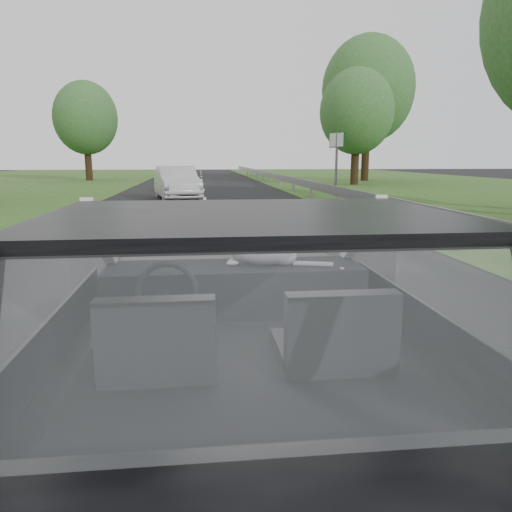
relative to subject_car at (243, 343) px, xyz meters
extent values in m
plane|color=#252525|center=(0.00, 0.00, -0.72)|extent=(140.00, 140.00, 0.00)
cube|color=black|center=(0.00, 0.00, 0.00)|extent=(1.80, 4.00, 1.45)
cube|color=black|center=(0.00, 0.62, 0.12)|extent=(1.58, 0.45, 0.30)
cube|color=black|center=(-0.40, -0.29, 0.16)|extent=(0.50, 0.72, 0.42)
cube|color=black|center=(0.40, -0.29, 0.16)|extent=(0.50, 0.72, 0.42)
torus|color=black|center=(-0.40, 0.33, 0.20)|extent=(0.36, 0.36, 0.04)
ellipsoid|color=gray|center=(0.19, 0.61, 0.35)|extent=(0.53, 0.25, 0.23)
cube|color=gray|center=(4.30, 10.00, -0.15)|extent=(0.05, 90.00, 0.32)
imported|color=#BBBBBB|center=(-1.10, 17.86, -0.06)|extent=(2.32, 4.29, 1.34)
cube|color=#10441E|center=(5.80, 19.29, 0.65)|extent=(0.48, 1.07, 2.75)
camera|label=1|loc=(-0.21, -2.42, 0.94)|focal=35.00mm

